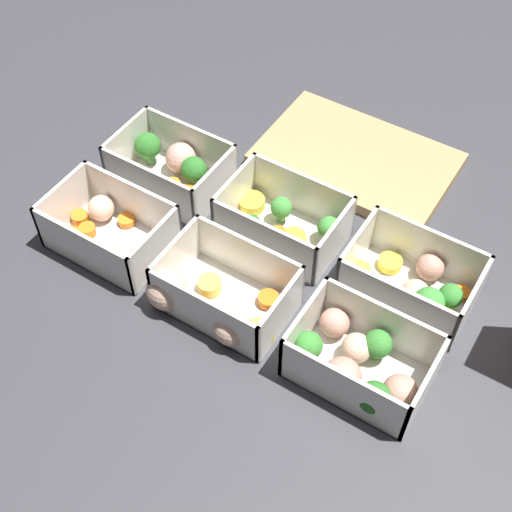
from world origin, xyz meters
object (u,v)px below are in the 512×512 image
at_px(container_near_right, 359,363).
at_px(container_near_center, 214,299).
at_px(container_far_center, 283,223).
at_px(container_far_right, 417,286).
at_px(container_near_left, 111,231).
at_px(container_far_left, 172,166).

bearing_deg(container_near_right, container_near_center, -175.90).
distance_m(container_far_center, container_far_right, 0.20).
bearing_deg(container_near_center, container_near_left, 173.60).
height_order(container_near_center, container_far_center, same).
height_order(container_near_right, container_far_left, same).
bearing_deg(container_near_center, container_far_center, 87.39).
distance_m(container_far_left, container_far_right, 0.39).
xyz_separation_m(container_near_right, container_far_right, (0.01, 0.14, -0.00)).
bearing_deg(container_far_right, container_far_left, 178.61).
height_order(container_near_left, container_near_center, same).
distance_m(container_near_left, container_far_center, 0.23).
relative_size(container_near_left, container_far_center, 0.96).
bearing_deg(container_near_center, container_far_left, 138.41).
bearing_deg(container_near_right, container_near_left, 179.04).
bearing_deg(container_far_center, container_far_left, 177.77).
bearing_deg(container_far_left, container_near_left, -88.54).
relative_size(container_near_right, container_far_right, 0.96).
distance_m(container_near_center, container_far_right, 0.25).
height_order(container_far_left, container_far_center, same).
xyz_separation_m(container_near_center, container_far_left, (-0.18, 0.16, 0.00)).
relative_size(container_near_center, container_far_left, 1.14).
bearing_deg(container_far_right, container_near_left, -160.91).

